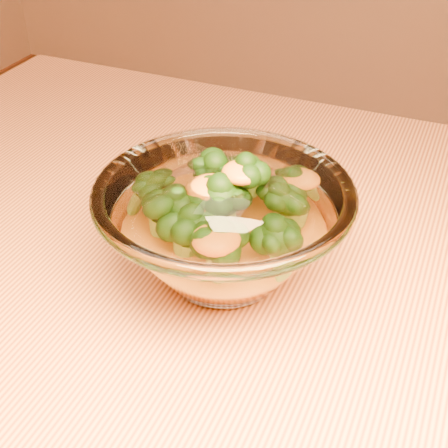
% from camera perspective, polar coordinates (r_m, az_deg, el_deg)
% --- Properties ---
extents(table, '(1.20, 0.80, 0.75)m').
position_cam_1_polar(table, '(0.63, 7.85, -13.52)').
color(table, '#CB763C').
rests_on(table, ground).
extents(glass_bowl, '(0.23, 0.23, 0.10)m').
position_cam_1_polar(glass_bowl, '(0.55, -0.00, -0.41)').
color(glass_bowl, white).
rests_on(glass_bowl, table).
extents(cheese_sauce, '(0.13, 0.13, 0.04)m').
position_cam_1_polar(cheese_sauce, '(0.56, 0.00, -2.16)').
color(cheese_sauce, orange).
rests_on(cheese_sauce, glass_bowl).
extents(broccoli_heap, '(0.16, 0.15, 0.08)m').
position_cam_1_polar(broccoli_heap, '(0.55, 0.28, 1.54)').
color(broccoli_heap, black).
rests_on(broccoli_heap, cheese_sauce).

